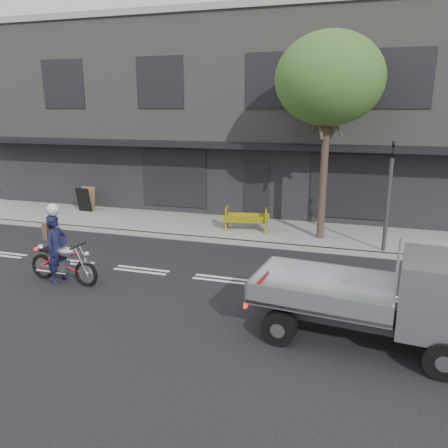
% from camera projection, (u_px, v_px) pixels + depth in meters
% --- Properties ---
extents(ground, '(80.00, 80.00, 0.00)m').
position_uv_depth(ground, '(223.00, 280.00, 11.65)').
color(ground, black).
rests_on(ground, ground).
extents(sidewalk, '(32.00, 3.20, 0.15)m').
position_uv_depth(sidewalk, '(260.00, 231.00, 15.98)').
color(sidewalk, gray).
rests_on(sidewalk, ground).
extents(kerb, '(32.00, 0.20, 0.15)m').
position_uv_depth(kerb, '(250.00, 243.00, 14.50)').
color(kerb, gray).
rests_on(kerb, ground).
extents(building_main, '(26.00, 10.00, 8.00)m').
position_uv_depth(building_main, '(290.00, 117.00, 21.07)').
color(building_main, slate).
rests_on(building_main, ground).
extents(street_tree, '(3.40, 3.40, 6.74)m').
position_uv_depth(street_tree, '(329.00, 80.00, 13.56)').
color(street_tree, '#382B21').
rests_on(street_tree, ground).
extents(traffic_light_pole, '(0.12, 0.12, 3.50)m').
position_uv_depth(traffic_light_pole, '(388.00, 203.00, 13.16)').
color(traffic_light_pole, '#2D2D30').
rests_on(traffic_light_pole, ground).
extents(motorcycle, '(2.12, 0.62, 1.09)m').
position_uv_depth(motorcycle, '(63.00, 262.00, 11.36)').
color(motorcycle, black).
rests_on(motorcycle, ground).
extents(rider, '(0.48, 0.69, 1.80)m').
position_uv_depth(rider, '(57.00, 249.00, 11.31)').
color(rider, black).
rests_on(rider, ground).
extents(flatbed_ute, '(4.40, 2.17, 1.97)m').
position_uv_depth(flatbed_ute, '(420.00, 296.00, 7.96)').
color(flatbed_ute, black).
rests_on(flatbed_ute, ground).
extents(construction_barrier, '(1.64, 0.87, 0.87)m').
position_uv_depth(construction_barrier, '(245.00, 220.00, 15.42)').
color(construction_barrier, yellow).
rests_on(construction_barrier, sidewalk).
extents(sandwich_board, '(0.68, 0.48, 1.03)m').
position_uv_depth(sandwich_board, '(84.00, 200.00, 18.45)').
color(sandwich_board, black).
rests_on(sandwich_board, sidewalk).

